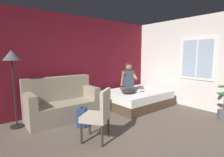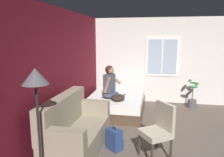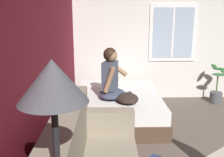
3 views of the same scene
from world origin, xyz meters
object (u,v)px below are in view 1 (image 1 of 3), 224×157
object	(u,v)px
side_chair	(99,113)
backpack	(83,118)
bed	(136,98)
floor_lamp	(12,63)
potted_plant	(224,108)
person_seated	(128,80)
cell_phone	(142,91)
couch	(62,103)
throw_pillow	(129,91)

from	to	relation	value
side_chair	backpack	distance (m)	0.88
bed	floor_lamp	world-z (taller)	floor_lamp
bed	potted_plant	xyz separation A→B (m)	(0.81, -2.17, 0.07)
potted_plant	side_chair	bearing A→B (deg)	161.11
person_seated	backpack	bearing A→B (deg)	-165.70
cell_phone	potted_plant	size ratio (longest dim) A/B	0.17
couch	cell_phone	size ratio (longest dim) A/B	11.90
side_chair	person_seated	bearing A→B (deg)	33.00
potted_plant	backpack	bearing A→B (deg)	147.77
backpack	floor_lamp	size ratio (longest dim) A/B	0.27
couch	potted_plant	world-z (taller)	couch
side_chair	throw_pillow	distance (m)	2.03
person_seated	backpack	world-z (taller)	person_seated
couch	person_seated	distance (m)	2.11
couch	person_seated	world-z (taller)	person_seated
couch	person_seated	bearing A→B (deg)	-6.82
bed	side_chair	distance (m)	2.50
person_seated	floor_lamp	world-z (taller)	floor_lamp
couch	throw_pillow	size ratio (longest dim) A/B	3.57
side_chair	couch	bearing A→B (deg)	92.93
person_seated	cell_phone	xyz separation A→B (m)	(0.28, -0.34, -0.35)
couch	backpack	world-z (taller)	couch
backpack	floor_lamp	world-z (taller)	floor_lamp
bed	person_seated	distance (m)	0.66
bed	backpack	xyz separation A→B (m)	(-2.10, -0.34, -0.04)
couch	person_seated	xyz separation A→B (m)	(2.05, -0.25, 0.44)
backpack	cell_phone	world-z (taller)	cell_phone
bed	side_chair	xyz separation A→B (m)	(-2.21, -1.14, 0.30)
bed	person_seated	bearing A→B (deg)	149.26
backpack	cell_phone	xyz separation A→B (m)	(2.15, 0.13, 0.29)
side_chair	cell_phone	size ratio (longest dim) A/B	6.81
person_seated	throw_pillow	world-z (taller)	person_seated
backpack	couch	bearing A→B (deg)	104.10
throw_pillow	potted_plant	size ratio (longest dim) A/B	0.56
couch	backpack	distance (m)	0.77
couch	throw_pillow	distance (m)	1.91
backpack	throw_pillow	distance (m)	1.70
person_seated	potted_plant	size ratio (longest dim) A/B	1.03
backpack	floor_lamp	xyz separation A→B (m)	(-1.18, 0.85, 1.24)
person_seated	floor_lamp	distance (m)	3.13
cell_phone	floor_lamp	size ratio (longest dim) A/B	0.08
throw_pillow	backpack	bearing A→B (deg)	-172.48
side_chair	potted_plant	world-z (taller)	side_chair
cell_phone	backpack	bearing A→B (deg)	-67.88
bed	couch	world-z (taller)	couch
side_chair	floor_lamp	size ratio (longest dim) A/B	0.58
side_chair	floor_lamp	world-z (taller)	floor_lamp
throw_pillow	person_seated	bearing A→B (deg)	49.62
bed	throw_pillow	world-z (taller)	throw_pillow
couch	floor_lamp	world-z (taller)	floor_lamp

